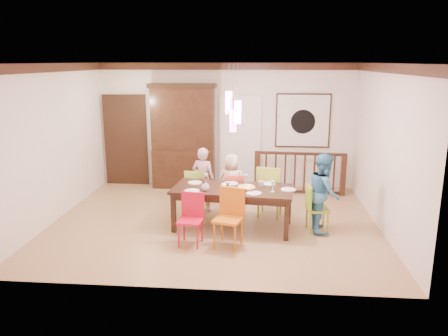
# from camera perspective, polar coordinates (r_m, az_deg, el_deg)

# --- Properties ---
(floor) EXTENTS (6.00, 6.00, 0.00)m
(floor) POSITION_cam_1_polar(r_m,az_deg,el_deg) (8.26, -1.26, -7.02)
(floor) COLOR #A57F50
(floor) RESTS_ON ground
(ceiling) EXTENTS (6.00, 6.00, 0.00)m
(ceiling) POSITION_cam_1_polar(r_m,az_deg,el_deg) (7.73, -1.38, 13.52)
(ceiling) COLOR white
(ceiling) RESTS_ON wall_back
(wall_back) EXTENTS (6.00, 0.00, 6.00)m
(wall_back) POSITION_cam_1_polar(r_m,az_deg,el_deg) (10.32, 0.17, 5.52)
(wall_back) COLOR silver
(wall_back) RESTS_ON floor
(wall_left) EXTENTS (0.00, 5.00, 5.00)m
(wall_left) POSITION_cam_1_polar(r_m,az_deg,el_deg) (8.71, -21.37, 3.01)
(wall_left) COLOR silver
(wall_left) RESTS_ON floor
(wall_right) EXTENTS (0.00, 5.00, 5.00)m
(wall_right) POSITION_cam_1_polar(r_m,az_deg,el_deg) (8.12, 20.26, 2.38)
(wall_right) COLOR silver
(wall_right) RESTS_ON floor
(crown_molding) EXTENTS (6.00, 5.00, 0.16)m
(crown_molding) POSITION_cam_1_polar(r_m,az_deg,el_deg) (7.73, -1.37, 12.93)
(crown_molding) COLOR black
(crown_molding) RESTS_ON wall_back
(panel_door) EXTENTS (1.04, 0.07, 2.24)m
(panel_door) POSITION_cam_1_polar(r_m,az_deg,el_deg) (10.80, -12.68, 3.40)
(panel_door) COLOR black
(panel_door) RESTS_ON wall_back
(white_doorway) EXTENTS (0.97, 0.05, 2.22)m
(white_doorway) POSITION_cam_1_polar(r_m,az_deg,el_deg) (10.33, 2.09, 3.26)
(white_doorway) COLOR silver
(white_doorway) RESTS_ON wall_back
(painting) EXTENTS (1.25, 0.06, 1.25)m
(painting) POSITION_cam_1_polar(r_m,az_deg,el_deg) (10.28, 10.26, 6.10)
(painting) COLOR black
(painting) RESTS_ON wall_back
(pendant_cluster) EXTENTS (0.27, 0.21, 1.14)m
(pendant_cluster) POSITION_cam_1_polar(r_m,az_deg,el_deg) (7.48, 1.21, 7.42)
(pendant_cluster) COLOR #FD4CB2
(pendant_cluster) RESTS_ON ceiling
(dining_table) EXTENTS (2.21, 1.19, 0.75)m
(dining_table) POSITION_cam_1_polar(r_m,az_deg,el_deg) (7.77, 1.15, -3.19)
(dining_table) COLOR black
(dining_table) RESTS_ON floor
(chair_far_left) EXTENTS (0.42, 0.42, 0.88)m
(chair_far_left) POSITION_cam_1_polar(r_m,az_deg,el_deg) (8.66, -3.60, -2.56)
(chair_far_left) COLOR #96BF3E
(chair_far_left) RESTS_ON floor
(chair_far_mid) EXTENTS (0.41, 0.41, 0.83)m
(chair_far_mid) POSITION_cam_1_polar(r_m,az_deg,el_deg) (8.51, 1.32, -3.02)
(chair_far_mid) COLOR #E04F2D
(chair_far_mid) RESTS_ON floor
(chair_far_right) EXTENTS (0.54, 0.54, 1.01)m
(chair_far_right) POSITION_cam_1_polar(r_m,az_deg,el_deg) (8.45, 6.05, -2.49)
(chair_far_right) COLOR olive
(chair_far_right) RESTS_ON floor
(chair_near_left) EXTENTS (0.42, 0.42, 0.85)m
(chair_near_left) POSITION_cam_1_polar(r_m,az_deg,el_deg) (7.13, -4.43, -6.33)
(chair_near_left) COLOR #B60D28
(chair_near_left) RESTS_ON floor
(chair_near_mid) EXTENTS (0.53, 0.53, 0.95)m
(chair_near_mid) POSITION_cam_1_polar(r_m,az_deg,el_deg) (7.03, 0.55, -6.12)
(chair_near_mid) COLOR #BF6210
(chair_near_mid) RESTS_ON floor
(chair_end_right) EXTENTS (0.41, 0.41, 0.83)m
(chair_end_right) POSITION_cam_1_polar(r_m,az_deg,el_deg) (7.86, 12.16, -4.78)
(chair_end_right) COLOR #80A41D
(chair_end_right) RESTS_ON floor
(china_hutch) EXTENTS (1.55, 0.46, 2.44)m
(china_hutch) POSITION_cam_1_polar(r_m,az_deg,el_deg) (10.28, -5.34, 4.15)
(china_hutch) COLOR black
(china_hutch) RESTS_ON floor
(balustrade) EXTENTS (2.04, 0.18, 0.96)m
(balustrade) POSITION_cam_1_polar(r_m,az_deg,el_deg) (9.97, 9.85, -0.55)
(balustrade) COLOR black
(balustrade) RESTS_ON floor
(person_far_left) EXTENTS (0.54, 0.43, 1.30)m
(person_far_left) POSITION_cam_1_polar(r_m,az_deg,el_deg) (8.67, -2.72, -1.53)
(person_far_left) COLOR #DAA5B2
(person_far_left) RESTS_ON floor
(person_far_mid) EXTENTS (0.58, 0.39, 1.18)m
(person_far_mid) POSITION_cam_1_polar(r_m,az_deg,el_deg) (8.65, 0.97, -1.96)
(person_far_mid) COLOR beige
(person_far_mid) RESTS_ON floor
(person_end_right) EXTENTS (0.53, 0.68, 1.40)m
(person_end_right) POSITION_cam_1_polar(r_m,az_deg,el_deg) (7.84, 12.90, -3.16)
(person_end_right) COLOR teal
(person_end_right) RESTS_ON floor
(serving_bowl) EXTENTS (0.36, 0.36, 0.07)m
(serving_bowl) POSITION_cam_1_polar(r_m,az_deg,el_deg) (7.60, 2.95, -2.66)
(serving_bowl) COLOR yellow
(serving_bowl) RESTS_ON dining_table
(small_bowl) EXTENTS (0.22, 0.22, 0.06)m
(small_bowl) POSITION_cam_1_polar(r_m,az_deg,el_deg) (7.75, 0.38, -2.34)
(small_bowl) COLOR white
(small_bowl) RESTS_ON dining_table
(cup_left) EXTENTS (0.17, 0.17, 0.10)m
(cup_left) POSITION_cam_1_polar(r_m,az_deg,el_deg) (7.57, -2.46, -2.59)
(cup_left) COLOR silver
(cup_left) RESTS_ON dining_table
(cup_right) EXTENTS (0.13, 0.13, 0.10)m
(cup_right) POSITION_cam_1_polar(r_m,az_deg,el_deg) (7.84, 4.87, -2.07)
(cup_right) COLOR silver
(cup_right) RESTS_ON dining_table
(plate_far_left) EXTENTS (0.26, 0.26, 0.01)m
(plate_far_left) POSITION_cam_1_polar(r_m,az_deg,el_deg) (8.06, -3.81, -1.92)
(plate_far_left) COLOR white
(plate_far_left) RESTS_ON dining_table
(plate_far_mid) EXTENTS (0.26, 0.26, 0.01)m
(plate_far_mid) POSITION_cam_1_polar(r_m,az_deg,el_deg) (7.99, 0.92, -2.03)
(plate_far_mid) COLOR white
(plate_far_mid) RESTS_ON dining_table
(plate_far_right) EXTENTS (0.26, 0.26, 0.01)m
(plate_far_right) POSITION_cam_1_polar(r_m,az_deg,el_deg) (8.01, 5.81, -2.06)
(plate_far_right) COLOR white
(plate_far_right) RESTS_ON dining_table
(plate_near_left) EXTENTS (0.26, 0.26, 0.01)m
(plate_near_left) POSITION_cam_1_polar(r_m,az_deg,el_deg) (7.56, -4.20, -3.00)
(plate_near_left) COLOR white
(plate_near_left) RESTS_ON dining_table
(plate_near_mid) EXTENTS (0.26, 0.26, 0.01)m
(plate_near_mid) POSITION_cam_1_polar(r_m,az_deg,el_deg) (7.43, 3.92, -3.30)
(plate_near_mid) COLOR white
(plate_near_mid) RESTS_ON dining_table
(plate_end_right) EXTENTS (0.26, 0.26, 0.01)m
(plate_end_right) POSITION_cam_1_polar(r_m,az_deg,el_deg) (7.70, 8.40, -2.79)
(plate_end_right) COLOR white
(plate_end_right) RESTS_ON dining_table
(wine_glass_a) EXTENTS (0.08, 0.08, 0.19)m
(wine_glass_a) POSITION_cam_1_polar(r_m,az_deg,el_deg) (7.96, -2.36, -1.45)
(wine_glass_a) COLOR #590C19
(wine_glass_a) RESTS_ON dining_table
(wine_glass_b) EXTENTS (0.08, 0.08, 0.19)m
(wine_glass_b) POSITION_cam_1_polar(r_m,az_deg,el_deg) (7.93, 2.87, -1.51)
(wine_glass_b) COLOR silver
(wine_glass_b) RESTS_ON dining_table
(wine_glass_c) EXTENTS (0.08, 0.08, 0.19)m
(wine_glass_c) POSITION_cam_1_polar(r_m,az_deg,el_deg) (7.45, 0.47, -2.51)
(wine_glass_c) COLOR #590C19
(wine_glass_c) RESTS_ON dining_table
(wine_glass_d) EXTENTS (0.08, 0.08, 0.19)m
(wine_glass_d) POSITION_cam_1_polar(r_m,az_deg,el_deg) (7.54, 6.40, -2.41)
(wine_glass_d) COLOR silver
(wine_glass_d) RESTS_ON dining_table
(napkin) EXTENTS (0.18, 0.14, 0.01)m
(napkin) POSITION_cam_1_polar(r_m,az_deg,el_deg) (7.46, 0.49, -3.19)
(napkin) COLOR #D83359
(napkin) RESTS_ON dining_table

